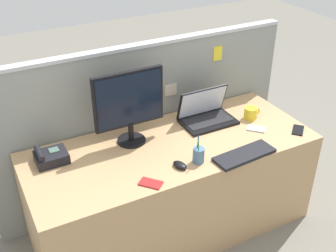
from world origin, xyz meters
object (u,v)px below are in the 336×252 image
desktop_monitor (129,103)px  laptop (206,113)px  cell_phone_red_case (151,183)px  desk_phone (50,157)px  pen_cup (198,155)px  cell_phone_silver_slab (256,129)px  computer_mouse_right_hand (180,165)px  coffee_mug (251,113)px  keyboard_main (244,155)px  cell_phone_black_slab (298,130)px

desktop_monitor → laptop: bearing=-0.1°
cell_phone_red_case → laptop: bearing=-5.8°
desktop_monitor → desk_phone: bearing=179.1°
laptop → desktop_monitor: bearing=179.9°
laptop → pen_cup: laptop is taller
pen_cup → cell_phone_silver_slab: bearing=14.6°
desktop_monitor → desk_phone: size_ratio=2.58×
desktop_monitor → pen_cup: 0.54m
computer_mouse_right_hand → cell_phone_silver_slab: 0.70m
computer_mouse_right_hand → coffee_mug: 0.80m
keyboard_main → laptop: bearing=83.3°
computer_mouse_right_hand → pen_cup: bearing=-17.0°
desk_phone → cell_phone_silver_slab: bearing=-11.5°
laptop → cell_phone_red_case: bearing=-144.5°
desk_phone → keyboard_main: (1.09, -0.50, -0.03)m
cell_phone_black_slab → keyboard_main: bearing=-123.3°
keyboard_main → cell_phone_silver_slab: 0.35m
laptop → keyboard_main: (-0.02, -0.50, -0.05)m
keyboard_main → cell_phone_black_slab: size_ratio=3.09×
keyboard_main → coffee_mug: size_ratio=3.18×
coffee_mug → desktop_monitor: bearing=172.1°
cell_phone_red_case → coffee_mug: coffee_mug is taller
keyboard_main → desk_phone: bearing=151.1°
desk_phone → cell_phone_black_slab: size_ratio=1.45×
desktop_monitor → computer_mouse_right_hand: 0.51m
desk_phone → cell_phone_silver_slab: size_ratio=1.53×
cell_phone_silver_slab → desk_phone: bearing=124.2°
computer_mouse_right_hand → cell_phone_red_case: (-0.22, -0.06, -0.01)m
desk_phone → pen_cup: pen_cup is taller
desktop_monitor → cell_phone_black_slab: (1.07, -0.42, -0.27)m
keyboard_main → computer_mouse_right_hand: bearing=164.2°
pen_cup → keyboard_main: bearing=-16.3°
cell_phone_red_case → desktop_monitor: bearing=38.9°
keyboard_main → cell_phone_black_slab: keyboard_main is taller
computer_mouse_right_hand → coffee_mug: bearing=5.4°
computer_mouse_right_hand → cell_phone_silver_slab: bearing=-3.9°
keyboard_main → pen_cup: 0.30m
keyboard_main → cell_phone_silver_slab: (0.27, 0.23, -0.01)m
desktop_monitor → coffee_mug: desktop_monitor is taller
cell_phone_silver_slab → cell_phone_black_slab: (0.24, -0.15, 0.00)m
desktop_monitor → keyboard_main: desktop_monitor is taller
desktop_monitor → coffee_mug: bearing=-7.9°
desk_phone → cell_phone_red_case: size_ratio=1.47×
laptop → computer_mouse_right_hand: size_ratio=3.79×
cell_phone_red_case → cell_phone_silver_slab: same height
laptop → cell_phone_black_slab: bearing=-40.3°
desktop_monitor → computer_mouse_right_hand: (0.14, -0.41, -0.26)m
laptop → cell_phone_silver_slab: bearing=-47.3°
cell_phone_silver_slab → keyboard_main: bearing=175.9°
keyboard_main → coffee_mug: bearing=44.6°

